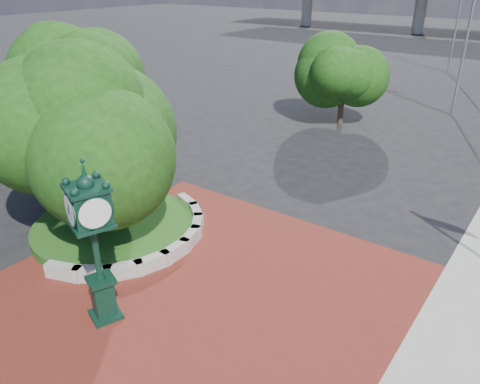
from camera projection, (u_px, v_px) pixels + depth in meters
name	position (u px, v px, depth m)	size (l,w,h in m)	color
ground	(216.00, 276.00, 15.43)	(200.00, 200.00, 0.00)	black
plaza	(196.00, 291.00, 14.69)	(12.00, 12.00, 0.04)	maroon
planter_wall	(157.00, 244.00, 16.75)	(2.96, 6.77, 0.54)	#9E9B93
grass_bed	(114.00, 227.00, 17.99)	(6.10, 6.10, 0.40)	#154A18
tree_planter	(103.00, 140.00, 16.48)	(5.20, 5.20, 6.33)	#38281C
tree_northwest	(79.00, 77.00, 24.21)	(5.60, 5.60, 6.93)	#38281C
tree_street	(344.00, 74.00, 29.31)	(4.40, 4.40, 5.45)	#38281C
post_clock	(94.00, 238.00, 12.47)	(1.25, 1.25, 4.87)	black
street_lamp_near	(471.00, 33.00, 30.13)	(2.09, 0.60, 9.40)	slate
street_lamp_far	(463.00, 8.00, 43.60)	(2.26, 0.57, 10.12)	slate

